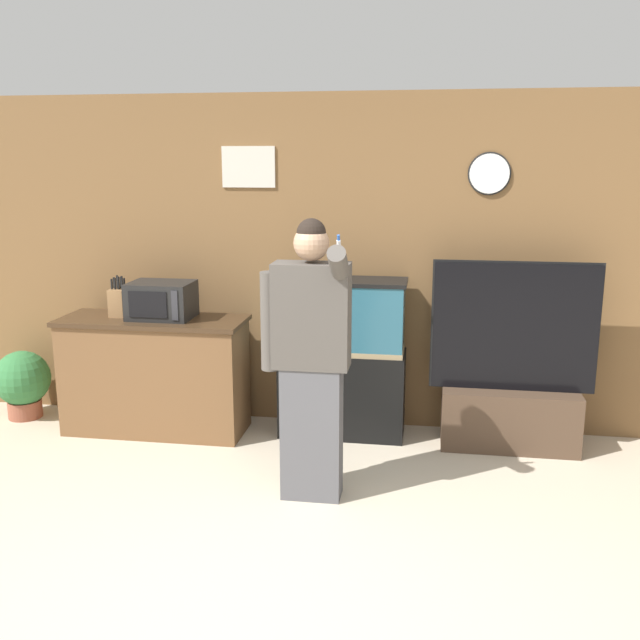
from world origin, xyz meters
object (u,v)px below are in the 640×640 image
counter_island (155,375)px  tv_on_stand (510,394)px  aquarium_on_stand (343,358)px  knife_block (118,302)px  potted_plant (23,381)px  person_standing (310,357)px  microwave (162,300)px

counter_island → tv_on_stand: (2.72, 0.10, -0.05)m
aquarium_on_stand → tv_on_stand: 1.28m
knife_block → potted_plant: (-0.92, 0.09, -0.72)m
knife_block → person_standing: 1.91m
aquarium_on_stand → person_standing: person_standing is taller
microwave → potted_plant: microwave is taller
aquarium_on_stand → tv_on_stand: (1.26, -0.06, -0.21)m
knife_block → potted_plant: bearing=174.3°
counter_island → knife_block: knife_block is taller
knife_block → potted_plant: knife_block is taller
tv_on_stand → person_standing: (-1.33, -1.02, 0.52)m
aquarium_on_stand → tv_on_stand: size_ratio=0.88×
microwave → tv_on_stand: bearing=1.6°
counter_island → potted_plant: 1.21m
counter_island → aquarium_on_stand: bearing=6.3°
knife_block → aquarium_on_stand: size_ratio=0.26×
microwave → knife_block: (-0.35, -0.01, -0.02)m
tv_on_stand → potted_plant: (-3.92, 0.00, -0.10)m
counter_island → tv_on_stand: size_ratio=1.03×
counter_island → potted_plant: bearing=175.1°
counter_island → tv_on_stand: tv_on_stand is taller
microwave → tv_on_stand: size_ratio=0.34×
microwave → potted_plant: 1.48m
potted_plant → knife_block: bearing=-5.7°
person_standing → microwave: bearing=144.3°
microwave → knife_block: knife_block is taller
person_standing → tv_on_stand: bearing=37.5°
counter_island → potted_plant: size_ratio=2.54×
aquarium_on_stand → person_standing: size_ratio=0.69×
counter_island → person_standing: 1.73m
knife_block → aquarium_on_stand: (1.73, 0.15, -0.42)m
knife_block → person_standing: size_ratio=0.18×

